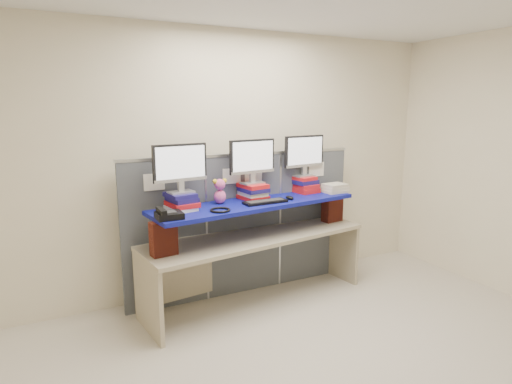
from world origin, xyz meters
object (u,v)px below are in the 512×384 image
monitor_right (304,153)px  keyboard (265,202)px  desk_phone (168,215)px  desk (256,248)px  blue_board (256,204)px  monitor_left (180,165)px  monitor_center (252,159)px

monitor_right → keyboard: size_ratio=1.15×
desk_phone → monitor_right: bearing=15.9°
desk → blue_board: 0.47m
keyboard → blue_board: bearing=116.8°
desk → monitor_right: monitor_right is taller
monitor_left → desk_phone: size_ratio=2.35×
blue_board → monitor_center: (0.02, 0.12, 0.44)m
blue_board → monitor_left: monitor_left is taller
desk_phone → keyboard: bearing=8.9°
monitor_center → keyboard: bearing=-88.7°
monitor_center → blue_board: bearing=-106.5°
desk → monitor_right: (0.70, 0.21, 0.92)m
monitor_left → keyboard: 0.92m
desk → monitor_right: bearing=9.3°
desk → monitor_center: size_ratio=4.68×
blue_board → desk_phone: desk_phone is taller
desk → keyboard: keyboard is taller
monitor_left → keyboard: monitor_left is taller
monitor_left → blue_board: bearing=-8.9°
desk → monitor_left: size_ratio=4.68×
monitor_right → keyboard: (-0.65, -0.31, -0.42)m
monitor_right → desk_phone: 1.77m
desk → monitor_left: 1.18m
blue_board → monitor_center: bearing=73.5°
monitor_right → desk_phone: bearing=-171.9°
desk_phone → monitor_center: bearing=21.1°
blue_board → monitor_left: bearing=171.1°
monitor_left → desk_phone: (-0.20, -0.27, -0.38)m
blue_board → monitor_left: size_ratio=4.16×
desk → desk_phone: bearing=-172.8°
desk → monitor_right: size_ratio=4.68×
monitor_left → monitor_right: monitor_right is taller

